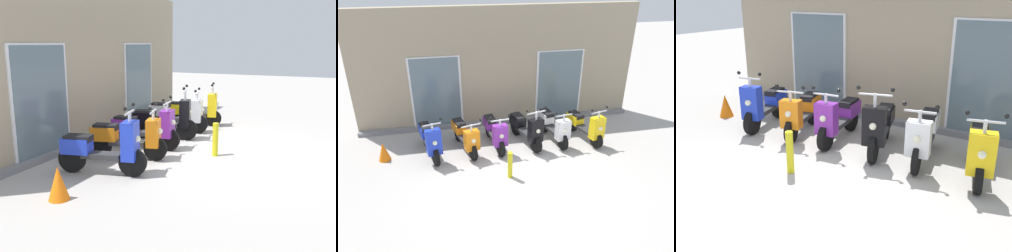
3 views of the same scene
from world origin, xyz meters
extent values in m
plane|color=#A8A39E|center=(0.00, 0.00, 0.00)|extent=(40.00, 40.00, 0.00)
cube|color=gray|center=(0.00, 3.04, 1.83)|extent=(8.80, 0.30, 3.66)
cube|color=slate|center=(0.00, 2.79, 0.06)|extent=(8.80, 0.20, 0.12)
cube|color=silver|center=(-1.96, 2.87, 1.15)|extent=(1.53, 0.04, 2.30)
cube|color=slate|center=(-1.96, 2.85, 1.15)|extent=(1.41, 0.02, 2.22)
cube|color=silver|center=(1.96, 2.87, 1.15)|extent=(1.53, 0.04, 2.30)
cube|color=slate|center=(1.96, 2.85, 1.15)|extent=(1.41, 0.02, 2.22)
cylinder|color=black|center=(-2.11, 0.73, 0.25)|extent=(0.23, 0.51, 0.50)
cylinder|color=black|center=(-2.37, 1.84, 0.25)|extent=(0.23, 0.51, 0.50)
cube|color=#2D2D30|center=(-2.24, 1.29, 0.35)|extent=(0.42, 0.75, 0.09)
cube|color=#1E38C6|center=(-2.12, 0.77, 0.65)|extent=(0.43, 0.32, 0.67)
sphere|color=#F2EFCC|center=(-2.09, 0.64, 0.69)|extent=(0.12, 0.12, 0.12)
cube|color=#1E38C6|center=(-2.35, 1.75, 0.51)|extent=(0.41, 0.58, 0.28)
cube|color=black|center=(-2.34, 1.71, 0.65)|extent=(0.36, 0.53, 0.11)
cylinder|color=silver|center=(-2.12, 0.77, 1.06)|extent=(0.06, 0.06, 0.20)
cylinder|color=silver|center=(-2.12, 0.77, 1.14)|extent=(0.46, 0.14, 0.04)
sphere|color=black|center=(-1.89, 0.82, 1.24)|extent=(0.07, 0.07, 0.07)
sphere|color=black|center=(-2.35, 0.72, 1.24)|extent=(0.07, 0.07, 0.07)
cylinder|color=black|center=(-1.13, 0.78, 0.24)|extent=(0.22, 0.48, 0.47)
cylinder|color=black|center=(-1.44, 1.89, 0.24)|extent=(0.22, 0.48, 0.47)
cube|color=#2D2D30|center=(-1.28, 1.34, 0.34)|extent=(0.44, 0.76, 0.09)
cube|color=orange|center=(-1.14, 0.82, 0.57)|extent=(0.43, 0.33, 0.54)
sphere|color=#F2EFCC|center=(-1.11, 0.69, 0.61)|extent=(0.12, 0.12, 0.12)
cube|color=orange|center=(-1.41, 1.79, 0.51)|extent=(0.43, 0.58, 0.28)
cube|color=black|center=(-1.40, 1.76, 0.65)|extent=(0.38, 0.53, 0.11)
cylinder|color=silver|center=(-1.14, 0.82, 0.92)|extent=(0.06, 0.06, 0.20)
cylinder|color=silver|center=(-1.14, 0.82, 1.00)|extent=(0.52, 0.17, 0.04)
sphere|color=black|center=(-0.89, 0.89, 1.10)|extent=(0.07, 0.07, 0.07)
sphere|color=black|center=(-1.40, 0.75, 1.10)|extent=(0.07, 0.07, 0.07)
cylinder|color=black|center=(-0.37, 0.83, 0.24)|extent=(0.17, 0.49, 0.48)
cylinder|color=black|center=(-0.51, 1.99, 0.24)|extent=(0.17, 0.49, 0.48)
cube|color=#2D2D30|center=(-0.44, 1.41, 0.34)|extent=(0.34, 0.74, 0.09)
cube|color=purple|center=(-0.37, 0.87, 0.59)|extent=(0.41, 0.28, 0.59)
sphere|color=#F2EFCC|center=(-0.36, 0.74, 0.63)|extent=(0.12, 0.12, 0.12)
cube|color=purple|center=(-0.50, 1.89, 0.50)|extent=(0.36, 0.55, 0.28)
cube|color=black|center=(-0.49, 1.85, 0.64)|extent=(0.31, 0.51, 0.11)
cylinder|color=silver|center=(-0.37, 0.87, 0.96)|extent=(0.06, 0.06, 0.19)
cylinder|color=silver|center=(-0.37, 0.87, 1.04)|extent=(0.49, 0.09, 0.04)
sphere|color=black|center=(-0.13, 0.90, 1.14)|extent=(0.07, 0.07, 0.07)
sphere|color=black|center=(-0.62, 0.84, 1.14)|extent=(0.07, 0.07, 0.07)
cylinder|color=black|center=(0.62, 0.82, 0.26)|extent=(0.24, 0.52, 0.51)
cylinder|color=black|center=(0.31, 1.93, 0.26)|extent=(0.24, 0.52, 0.51)
cube|color=#2D2D30|center=(0.47, 1.37, 0.36)|extent=(0.44, 0.76, 0.09)
cube|color=black|center=(0.61, 0.86, 0.65)|extent=(0.43, 0.33, 0.66)
sphere|color=#F2EFCC|center=(0.64, 0.73, 0.69)|extent=(0.12, 0.12, 0.12)
cube|color=black|center=(0.34, 1.83, 0.51)|extent=(0.43, 0.58, 0.28)
cube|color=black|center=(0.35, 1.79, 0.65)|extent=(0.38, 0.53, 0.11)
cylinder|color=silver|center=(0.61, 0.86, 1.08)|extent=(0.06, 0.06, 0.25)
cylinder|color=silver|center=(0.61, 0.86, 1.18)|extent=(0.55, 0.18, 0.04)
sphere|color=black|center=(0.88, 0.93, 1.28)|extent=(0.07, 0.07, 0.07)
sphere|color=black|center=(0.34, 0.78, 1.28)|extent=(0.07, 0.07, 0.07)
cylinder|color=black|center=(1.39, 0.80, 0.24)|extent=(0.17, 0.50, 0.49)
cylinder|color=black|center=(1.20, 1.93, 0.24)|extent=(0.17, 0.50, 0.49)
cube|color=#2D2D30|center=(1.30, 1.37, 0.34)|extent=(0.38, 0.74, 0.09)
cube|color=white|center=(1.39, 0.84, 0.59)|extent=(0.42, 0.30, 0.57)
sphere|color=#F2EFCC|center=(1.41, 0.72, 0.63)|extent=(0.12, 0.12, 0.12)
cube|color=white|center=(1.22, 1.84, 0.56)|extent=(0.38, 0.56, 0.28)
cube|color=black|center=(1.22, 1.80, 0.70)|extent=(0.34, 0.52, 0.11)
cylinder|color=silver|center=(1.39, 0.84, 0.95)|extent=(0.06, 0.06, 0.20)
cylinder|color=silver|center=(1.39, 0.84, 1.03)|extent=(0.50, 0.12, 0.04)
sphere|color=black|center=(1.63, 0.89, 1.13)|extent=(0.07, 0.07, 0.07)
sphere|color=black|center=(1.14, 0.80, 1.13)|extent=(0.07, 0.07, 0.07)
cylinder|color=black|center=(2.37, 0.71, 0.22)|extent=(0.21, 0.46, 0.44)
cylinder|color=black|center=(2.10, 1.83, 0.22)|extent=(0.21, 0.46, 0.44)
cube|color=#2D2D30|center=(2.23, 1.27, 0.32)|extent=(0.42, 0.76, 0.09)
cube|color=yellow|center=(2.36, 0.75, 0.60)|extent=(0.43, 0.32, 0.63)
sphere|color=#F2EFCC|center=(2.39, 0.62, 0.64)|extent=(0.12, 0.12, 0.12)
cube|color=yellow|center=(2.12, 1.74, 0.46)|extent=(0.42, 0.58, 0.28)
cube|color=black|center=(2.13, 1.70, 0.60)|extent=(0.37, 0.53, 0.11)
cylinder|color=silver|center=(2.36, 0.75, 1.00)|extent=(0.06, 0.06, 0.20)
cylinder|color=silver|center=(2.36, 0.75, 1.08)|extent=(0.50, 0.16, 0.04)
sphere|color=black|center=(2.61, 0.81, 1.18)|extent=(0.07, 0.07, 0.07)
sphere|color=black|center=(2.12, 0.69, 1.18)|extent=(0.07, 0.07, 0.07)
cone|color=orange|center=(-3.45, 1.23, 0.26)|extent=(0.32, 0.32, 0.52)
cylinder|color=yellow|center=(-0.34, -0.21, 0.35)|extent=(0.12, 0.12, 0.70)
camera|label=1|loc=(-7.47, -2.44, 2.30)|focal=39.64mm
camera|label=2|loc=(-1.80, -6.77, 4.77)|focal=35.26mm
camera|label=3|loc=(3.24, -4.36, 2.75)|focal=39.85mm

